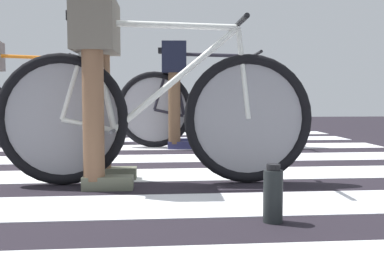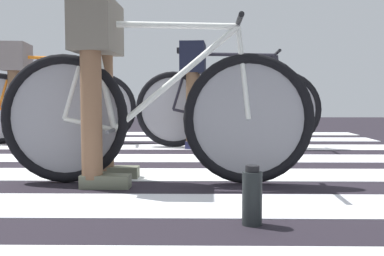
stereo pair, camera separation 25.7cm
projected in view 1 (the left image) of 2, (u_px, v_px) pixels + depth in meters
ground at (111, 163)px, 3.31m from camera, size 18.00×14.00×0.02m
crosswalk_markings at (108, 159)px, 3.46m from camera, size 5.37×5.00×0.00m
bicycle_1_of_3 at (156, 114)px, 2.46m from camera, size 1.74×0.52×0.93m
cyclist_1_of_3 at (98, 66)px, 2.42m from camera, size 0.32×0.42×1.00m
bicycle_2_of_3 at (208, 107)px, 4.24m from camera, size 1.74×0.52×0.93m
cyclist_2_of_3 at (175, 80)px, 4.21m from camera, size 0.33×0.42×0.98m
bicycle_3_of_3 at (25, 106)px, 4.43m from camera, size 1.73×0.52×0.93m
water_bottle at (273, 195)px, 1.72m from camera, size 0.08×0.08×0.23m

